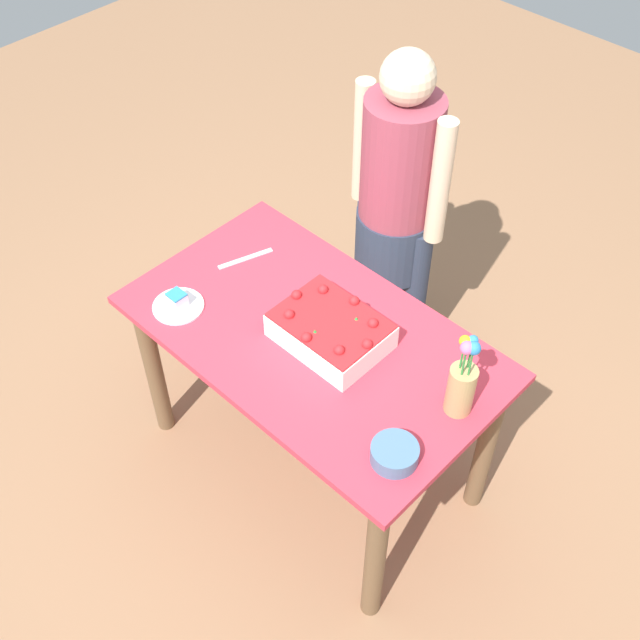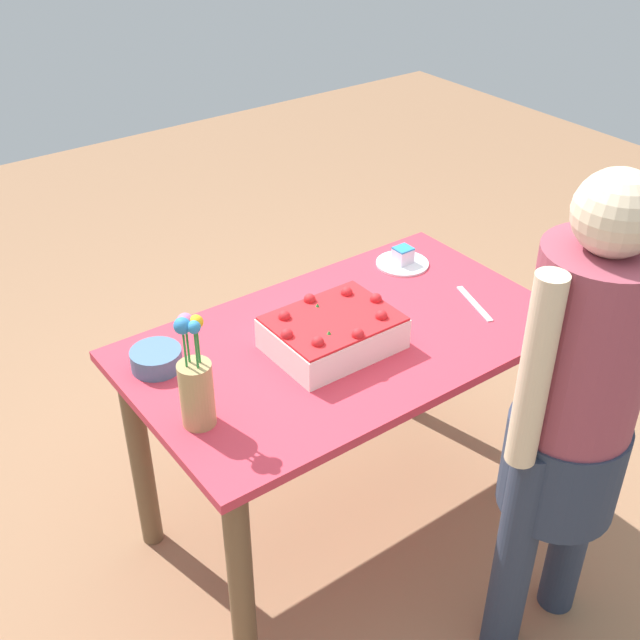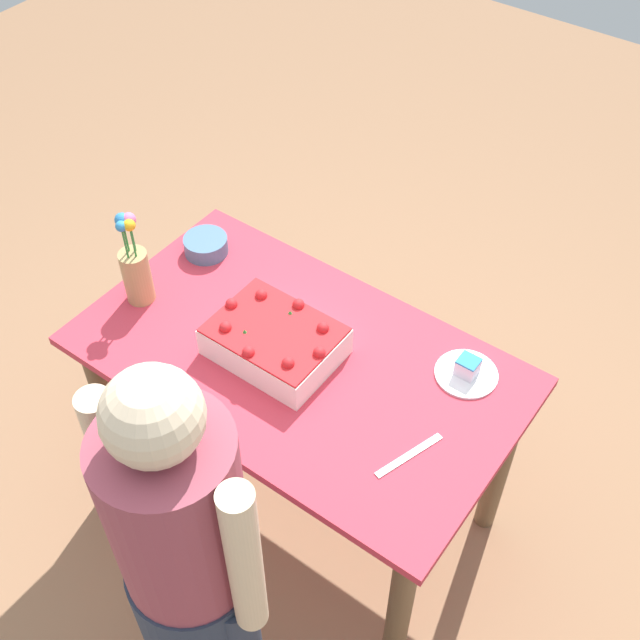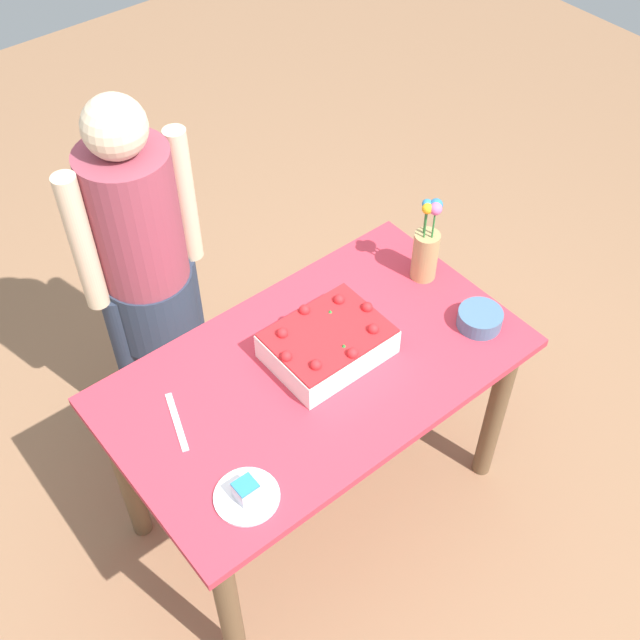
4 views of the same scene
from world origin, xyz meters
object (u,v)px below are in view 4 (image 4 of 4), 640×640
at_px(person_standing, 144,262).
at_px(sheet_cake, 328,343).
at_px(serving_plate_with_slice, 246,494).
at_px(cake_knife, 177,422).
at_px(flower_vase, 426,249).
at_px(fruit_bowl, 480,319).

bearing_deg(person_standing, sheet_cake, 21.96).
bearing_deg(person_standing, serving_plate_with_slice, -14.28).
relative_size(sheet_cake, person_standing, 0.25).
xyz_separation_m(cake_knife, person_standing, (0.25, 0.58, 0.08)).
bearing_deg(flower_vase, person_standing, 141.87).
bearing_deg(fruit_bowl, cake_knife, 163.35).
xyz_separation_m(sheet_cake, cake_knife, (-0.51, 0.08, -0.05)).
bearing_deg(cake_knife, person_standing, -4.54).
xyz_separation_m(sheet_cake, flower_vase, (0.49, 0.07, 0.07)).
distance_m(sheet_cake, cake_knife, 0.52).
height_order(sheet_cake, flower_vase, flower_vase).
relative_size(cake_knife, fruit_bowl, 1.50).
height_order(flower_vase, fruit_bowl, flower_vase).
xyz_separation_m(flower_vase, person_standing, (-0.75, 0.59, -0.05)).
height_order(serving_plate_with_slice, fruit_bowl, serving_plate_with_slice).
height_order(cake_knife, person_standing, person_standing).
bearing_deg(sheet_cake, fruit_bowl, -24.84).
relative_size(sheet_cake, flower_vase, 1.12).
relative_size(fruit_bowl, person_standing, 0.10).
bearing_deg(serving_plate_with_slice, cake_knife, 92.38).
relative_size(cake_knife, flower_vase, 0.67).
bearing_deg(serving_plate_with_slice, sheet_cake, 27.34).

